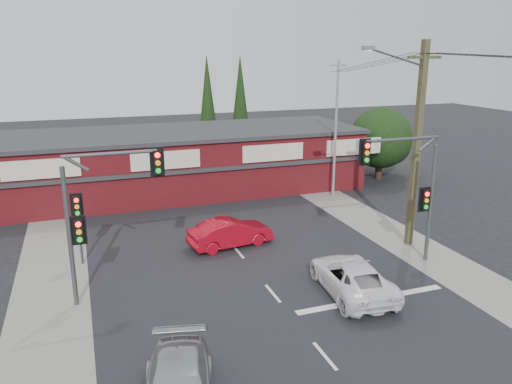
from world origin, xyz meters
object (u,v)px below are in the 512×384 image
object	(u,v)px
red_sedan	(230,233)
utility_pole	(415,139)
shop_building	(171,161)
white_suv	(352,277)

from	to	relation	value
red_sedan	utility_pole	xyz separation A→B (m)	(8.47, -2.81, 4.70)
shop_building	utility_pole	xyz separation A→B (m)	(9.36, -14.00, 3.26)
shop_building	white_suv	bearing A→B (deg)	-77.10
red_sedan	shop_building	xyz separation A→B (m)	(-0.89, 11.18, 1.43)
white_suv	red_sedan	xyz separation A→B (m)	(-3.16, 6.48, 0.01)
white_suv	shop_building	distance (m)	18.18
shop_building	utility_pole	distance (m)	17.15
red_sedan	utility_pole	world-z (taller)	utility_pole
red_sedan	utility_pole	size ratio (longest dim) A/B	0.42
white_suv	red_sedan	bearing A→B (deg)	-58.08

